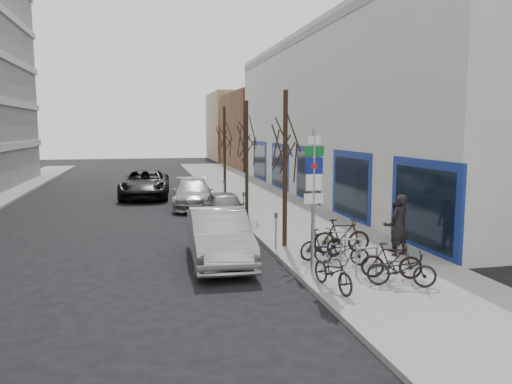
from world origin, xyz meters
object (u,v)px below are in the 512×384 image
parked_car_mid (225,207)px  tree_far (224,130)px  lane_car (145,184)px  bike_near_left (333,268)px  bike_near_right (392,260)px  meter_back (224,189)px  meter_mid (244,204)px  parked_car_front (219,236)px  tree_near (285,132)px  meter_front (276,227)px  parked_car_back (193,194)px  highway_sign_pole (313,193)px  tree_mid (247,131)px  bike_far_inner (342,236)px  bike_mid_curb (341,248)px  bike_mid_inner (322,243)px  pedestrian_near (399,225)px  pedestrian_far (395,226)px  bike_rack (350,249)px  bike_far_curb (402,266)px

parked_car_mid → tree_far: bearing=81.0°
parked_car_mid → lane_car: (-3.48, 9.19, 0.16)m
bike_near_left → bike_near_right: bike_near_left is taller
meter_back → bike_near_right: size_ratio=0.76×
meter_mid → parked_car_front: (-2.01, -6.07, -0.09)m
tree_near → meter_front: size_ratio=4.33×
parked_car_back → bike_near_left: bearing=-77.3°
meter_front → lane_car: size_ratio=0.21×
tree_near → meter_mid: (-0.45, 5.00, -3.19)m
lane_car → meter_back: bearing=-41.5°
meter_front → bike_near_left: 4.37m
highway_sign_pole → parked_car_front: 3.71m
tree_mid → bike_far_inner: size_ratio=2.88×
lane_car → parked_car_back: bearing=-58.1°
tree_mid → meter_back: tree_mid is taller
tree_far → parked_car_back: size_ratio=1.07×
bike_mid_curb → bike_mid_inner: bike_mid_inner is taller
meter_back → bike_near_right: meter_back is taller
bike_mid_curb → meter_front: bearing=58.4°
tree_far → pedestrian_near: size_ratio=2.79×
bike_mid_inner → parked_car_back: (-2.85, 12.12, 0.10)m
meter_mid → bike_mid_inner: size_ratio=0.77×
bike_near_right → pedestrian_far: 3.27m
parked_car_front → lane_car: 15.99m
parked_car_mid → parked_car_back: 4.68m
meter_mid → bike_rack: bearing=-78.2°
parked_car_mid → meter_mid: bearing=-37.1°
meter_back → lane_car: bearing=134.8°
tree_far → bike_mid_inner: bearing=-87.5°
tree_near → parked_car_back: bearing=102.3°
highway_sign_pole → bike_mid_curb: size_ratio=2.58×
tree_mid → tree_near: bearing=-90.0°
bike_near_right → meter_back: bearing=28.4°
bike_mid_curb → parked_car_back: bearing=39.0°
parked_car_front → parked_car_back: bearing=90.6°
tree_far → bike_far_curb: tree_far is taller
bike_rack → tree_mid: tree_mid is taller
tree_far → parked_car_mid: bearing=-99.2°
highway_sign_pole → bike_near_right: 2.80m
bike_mid_curb → pedestrian_far: bearing=-38.7°
meter_back → parked_car_mid: (-0.75, -4.93, -0.23)m
highway_sign_pole → meter_back: highway_sign_pole is taller
tree_far → meter_front: 13.88m
meter_front → lane_car: lane_car is taller
bike_rack → bike_mid_curb: 0.29m
meter_mid → bike_mid_curb: (1.45, -7.69, -0.27)m
bike_far_inner → parked_car_back: size_ratio=0.37×
bike_near_left → bike_far_inner: size_ratio=0.94×
bike_near_right → tree_near: bearing=42.2°
highway_sign_pole → meter_back: bearing=91.0°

